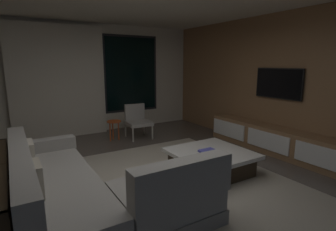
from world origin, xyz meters
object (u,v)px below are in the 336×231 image
at_px(sectional_couch, 84,192).
at_px(side_stool, 114,124).
at_px(book_stack_on_coffee_table, 208,152).
at_px(coffee_table, 211,162).
at_px(media_console, 277,141).
at_px(mounted_tv, 278,83).
at_px(accent_chair_near_window, 137,119).

distance_m(sectional_couch, side_stool, 3.02).
bearing_deg(book_stack_on_coffee_table, sectional_couch, -177.95).
relative_size(sectional_couch, coffee_table, 2.16).
distance_m(coffee_table, book_stack_on_coffee_table, 0.27).
distance_m(coffee_table, media_console, 1.68).
height_order(sectional_couch, media_console, sectional_couch).
xyz_separation_m(coffee_table, media_console, (1.68, 0.03, 0.06)).
distance_m(book_stack_on_coffee_table, mounted_tv, 2.24).
distance_m(media_console, mounted_tv, 1.13).
xyz_separation_m(coffee_table, book_stack_on_coffee_table, (-0.14, -0.10, 0.21)).
bearing_deg(mounted_tv, side_stool, 137.83).
distance_m(book_stack_on_coffee_table, media_console, 1.83).
bearing_deg(accent_chair_near_window, coffee_table, -87.32).
bearing_deg(sectional_couch, side_stool, 63.59).
bearing_deg(side_stool, media_console, -46.62).
height_order(side_stool, mounted_tv, mounted_tv).
distance_m(coffee_table, side_stool, 2.64).
relative_size(book_stack_on_coffee_table, side_stool, 0.59).
distance_m(side_stool, mounted_tv, 3.58).
bearing_deg(mounted_tv, sectional_couch, -174.21).
distance_m(accent_chair_near_window, media_console, 3.08).
xyz_separation_m(sectional_couch, side_stool, (1.34, 2.71, 0.08)).
xyz_separation_m(coffee_table, mounted_tv, (1.86, 0.23, 1.16)).
relative_size(sectional_couch, side_stool, 5.43).
distance_m(sectional_couch, accent_chair_near_window, 3.31).
xyz_separation_m(accent_chair_near_window, mounted_tv, (1.98, -2.30, 0.92)).
distance_m(sectional_couch, mounted_tv, 4.06).
height_order(coffee_table, accent_chair_near_window, accent_chair_near_window).
bearing_deg(sectional_couch, media_console, 3.04).
height_order(book_stack_on_coffee_table, accent_chair_near_window, accent_chair_near_window).
bearing_deg(side_stool, mounted_tv, -42.17).
relative_size(side_stool, media_console, 0.15).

